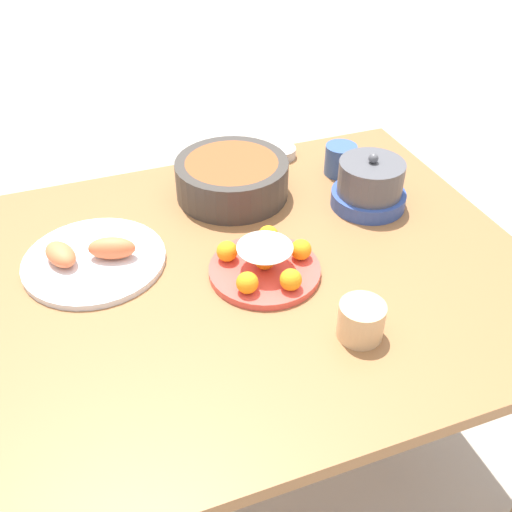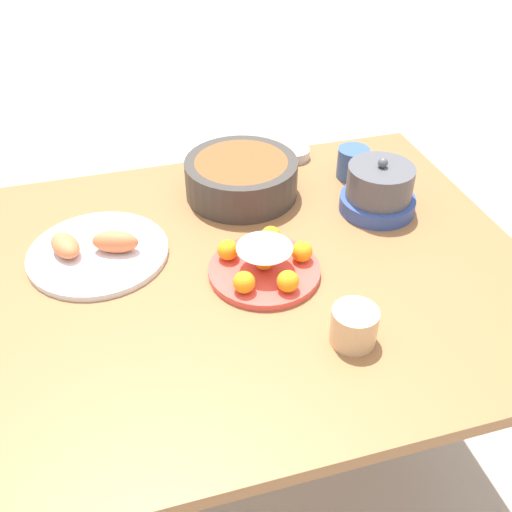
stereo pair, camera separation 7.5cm
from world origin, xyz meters
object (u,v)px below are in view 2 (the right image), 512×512
seafood_platter (97,251)px  cup_near (354,326)px  sauce_bowl (294,153)px  dining_table (248,300)px  warming_pot (379,190)px  serving_bowl (241,177)px  cup_far (353,163)px  cake_plate (265,264)px

seafood_platter → cup_near: size_ratio=3.52×
sauce_bowl → dining_table: bearing=-120.3°
seafood_platter → sauce_bowl: bearing=28.4°
dining_table → seafood_platter: 0.35m
cup_near → warming_pot: size_ratio=0.48×
seafood_platter → serving_bowl: bearing=23.3°
serving_bowl → seafood_platter: bearing=-156.7°
dining_table → sauce_bowl: size_ratio=14.17×
cup_near → cup_far: bearing=66.9°
cup_near → serving_bowl: bearing=96.8°
dining_table → serving_bowl: 0.33m
dining_table → cup_far: (0.37, 0.30, 0.13)m
cup_near → warming_pot: 0.46m
cup_far → dining_table: bearing=-141.2°
dining_table → serving_bowl: bearing=77.6°
sauce_bowl → seafood_platter: (-0.56, -0.30, -0.00)m
warming_pot → serving_bowl: bearing=151.6°
warming_pot → dining_table: bearing=-160.1°
sauce_bowl → warming_pot: 0.33m
cake_plate → sauce_bowl: (0.22, 0.47, -0.01)m
sauce_bowl → serving_bowl: bearing=-143.0°
dining_table → cake_plate: cake_plate is taller
cup_far → sauce_bowl: bearing=129.3°
sauce_bowl → warming_pot: size_ratio=0.47×
serving_bowl → cup_near: size_ratio=3.22×
sauce_bowl → warming_pot: (0.11, -0.30, 0.04)m
serving_bowl → warming_pot: size_ratio=1.54×
seafood_platter → dining_table: bearing=-23.2°
cup_near → warming_pot: warming_pot is taller
dining_table → serving_bowl: size_ratio=4.36×
dining_table → cake_plate: (0.03, -0.03, 0.12)m
dining_table → cup_far: cup_far is taller
cake_plate → serving_bowl: bearing=83.8°
cake_plate → cup_near: (0.10, -0.23, 0.01)m
dining_table → cup_near: bearing=-63.5°
cake_plate → sauce_bowl: cake_plate is taller
serving_bowl → seafood_platter: size_ratio=0.91×
sauce_bowl → seafood_platter: 0.64m
serving_bowl → sauce_bowl: serving_bowl is taller
serving_bowl → sauce_bowl: size_ratio=3.25×
seafood_platter → warming_pot: size_ratio=1.68×
cake_plate → seafood_platter: cake_plate is taller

